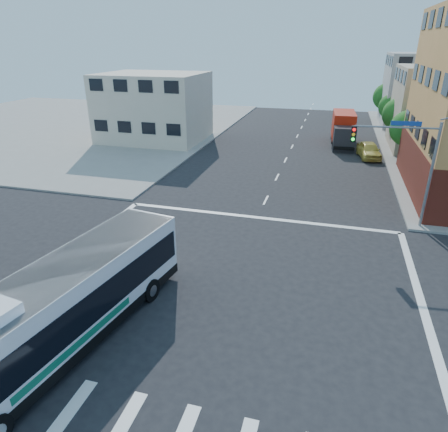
# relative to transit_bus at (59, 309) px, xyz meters

# --- Properties ---
(ground) EXTENTS (120.00, 120.00, 0.00)m
(ground) POSITION_rel_transit_bus_xyz_m (5.00, 5.43, -1.88)
(ground) COLOR black
(ground) RESTS_ON ground
(sidewalk_nw) EXTENTS (50.00, 50.00, 0.15)m
(sidewalk_nw) POSITION_rel_transit_bus_xyz_m (-30.00, 40.43, -1.81)
(sidewalk_nw) COLOR gray
(sidewalk_nw) RESTS_ON ground
(building_east_far) EXTENTS (12.06, 10.06, 10.00)m
(building_east_far) POSITION_rel_transit_bus_xyz_m (21.98, 53.41, 3.13)
(building_east_far) COLOR #A9A9A4
(building_east_far) RESTS_ON ground
(building_west) EXTENTS (12.06, 10.06, 8.00)m
(building_west) POSITION_rel_transit_bus_xyz_m (-12.02, 35.41, 2.12)
(building_west) COLOR beige
(building_west) RESTS_ON ground
(signal_mast_ne) EXTENTS (7.91, 1.13, 8.07)m
(signal_mast_ne) POSITION_rel_transit_bus_xyz_m (14.08, 16.05, 3.10)
(signal_mast_ne) COLOR gray
(signal_mast_ne) RESTS_ON ground
(street_tree_a) EXTENTS (3.60, 3.60, 5.53)m
(street_tree_a) POSITION_rel_transit_bus_xyz_m (16.90, 33.36, 1.71)
(street_tree_a) COLOR #3C2A16
(street_tree_a) RESTS_ON ground
(street_tree_b) EXTENTS (3.80, 3.80, 5.79)m
(street_tree_b) POSITION_rel_transit_bus_xyz_m (16.90, 41.36, 1.87)
(street_tree_b) COLOR #3C2A16
(street_tree_b) RESTS_ON ground
(street_tree_c) EXTENTS (3.40, 3.40, 5.29)m
(street_tree_c) POSITION_rel_transit_bus_xyz_m (16.90, 49.36, 1.58)
(street_tree_c) COLOR #3C2A16
(street_tree_c) RESTS_ON ground
(street_tree_d) EXTENTS (4.00, 4.00, 6.03)m
(street_tree_d) POSITION_rel_transit_bus_xyz_m (16.90, 57.36, 2.00)
(street_tree_d) COLOR #3C2A16
(street_tree_d) RESTS_ON ground
(transit_bus) EXTENTS (4.85, 13.27, 3.85)m
(transit_bus) POSITION_rel_transit_bus_xyz_m (0.00, 0.00, 0.00)
(transit_bus) COLOR black
(transit_bus) RESTS_ON ground
(box_truck) EXTENTS (2.81, 8.34, 3.70)m
(box_truck) POSITION_rel_transit_bus_xyz_m (10.64, 39.01, -0.08)
(box_truck) COLOR #222327
(box_truck) RESTS_ON ground
(parked_car) EXTENTS (2.71, 5.12, 1.66)m
(parked_car) POSITION_rel_transit_bus_xyz_m (13.40, 33.67, -1.05)
(parked_car) COLOR gold
(parked_car) RESTS_ON ground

